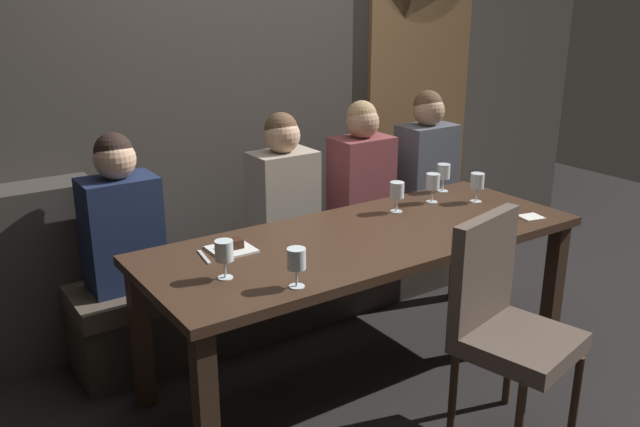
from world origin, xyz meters
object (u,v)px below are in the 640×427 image
Objects in this scene: diner_bearded at (283,186)px; wine_glass_near_right at (224,252)px; dessert_plate at (232,247)px; diner_redhead at (120,216)px; wine_glass_end_right at (433,182)px; wine_glass_center_front at (444,173)px; dining_table at (365,252)px; wine_glass_end_left at (296,261)px; espresso_cup at (493,224)px; wine_glass_far_left at (477,182)px; diner_near_end at (426,158)px; fork_on_table at (204,257)px; wine_glass_far_right at (397,192)px; chair_near_side at (504,316)px; diner_far_end at (361,170)px; banquette_bench at (291,282)px.

wine_glass_near_right is at bearing -133.56° from diner_bearded.
wine_glass_near_right reaches higher than dessert_plate.
diner_redhead is 0.63m from dessert_plate.
wine_glass_center_front is at bearing 31.47° from wine_glass_end_right.
dessert_plate is at bearing -57.71° from diner_redhead.
diner_redhead is at bearing 101.95° from wine_glass_near_right.
diner_bearded is (-0.03, 0.72, 0.17)m from dining_table.
dining_table is 2.81× the size of diner_redhead.
wine_glass_end_right is (1.23, 0.53, 0.00)m from wine_glass_end_left.
wine_glass_far_left is at bearing 54.20° from espresso_cup.
diner_near_end reaches higher than fork_on_table.
dining_table is 13.41× the size of wine_glass_far_right.
fork_on_table is at bearing -178.93° from wine_glass_far_right.
wine_glass_center_front is (1.79, -0.38, 0.03)m from diner_redhead.
diner_bearded is 4.78× the size of wine_glass_end_left.
diner_redhead is 1.91m from wine_glass_far_left.
diner_near_end is at bearing 17.51° from dessert_plate.
diner_near_end is 5.01× the size of wine_glass_end_right.
diner_near_end is 0.65m from wine_glass_end_right.
chair_near_side is 5.98× the size of wine_glass_end_right.
diner_near_end is 1.90m from fork_on_table.
diner_redhead reaches higher than wine_glass_end_left.
fork_on_table is at bearing 109.59° from wine_glass_end_left.
chair_near_side is at bearing -100.86° from wine_glass_far_right.
diner_near_end is 1.10m from espresso_cup.
wine_glass_far_left is (-0.20, -0.63, 0.01)m from diner_near_end.
espresso_cup reaches higher than dessert_plate.
diner_redhead is at bearing 158.54° from wine_glass_far_right.
dining_table is 1.21m from diner_redhead.
diner_far_end is at bearing 25.14° from dessert_plate.
dessert_plate is at bearing 13.14° from fork_on_table.
diner_redhead reaches higher than wine_glass_near_right.
fork_on_table is at bearing -178.34° from wine_glass_end_right.
wine_glass_near_right reaches higher than dining_table.
banquette_bench is 15.24× the size of wine_glass_near_right.
diner_far_end is 0.56m from wine_glass_far_right.
banquette_bench is at bearing -38.09° from diner_bearded.
diner_far_end is 0.97× the size of diner_near_end.
diner_near_end is at bearing -0.69° from diner_bearded.
banquette_bench is 0.80m from diner_far_end.
dining_table reaches higher than banquette_bench.
diner_bearded is at bearing 126.04° from wine_glass_far_right.
wine_glass_end_left is 1.00× the size of wine_glass_end_right.
diner_far_end is 0.52m from wine_glass_end_right.
diner_bearded is 0.56m from diner_far_end.
dessert_plate is (-1.67, -0.53, -0.08)m from diner_near_end.
wine_glass_center_front is at bearing 24.62° from wine_glass_end_left.
wine_glass_center_front is 0.68m from espresso_cup.
wine_glass_far_right reaches higher than espresso_cup.
chair_near_side is 1.25× the size of diner_bearded.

